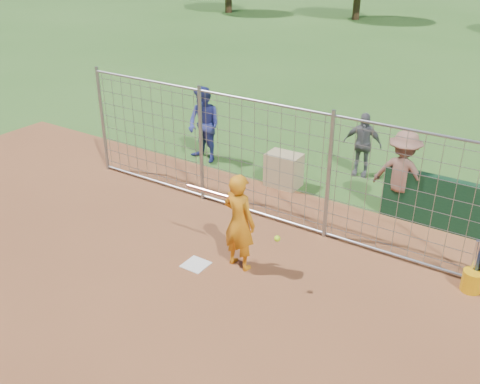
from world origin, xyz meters
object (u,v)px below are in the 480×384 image
Objects in this scene: bystander_a at (204,125)px; bucket_with_bats at (473,278)px; batter at (239,222)px; bystander_b at (362,144)px; equipment_bin at (284,170)px; bystander_c at (402,175)px.

bucket_with_bats is at bearing -5.45° from bystander_a.
bucket_with_bats is (3.66, 1.54, -0.66)m from batter.
bucket_with_bats is at bearing -150.62° from batter.
bystander_b is 1.64× the size of bucket_with_bats.
batter is 0.93× the size of bystander_a.
batter is at bearing -157.25° from bucket_with_bats.
bystander_a is at bearing 173.86° from equipment_bin.
bucket_with_bats is (1.92, -1.91, -0.69)m from bystander_c.
batter is at bearing -102.41° from bystander_b.
bystander_c is 2.78m from equipment_bin.
bystander_b is at bearing -43.68° from bystander_c.
batter reaches higher than bucket_with_bats.
bucket_with_bats is (3.39, -3.45, -0.55)m from bystander_b.
bystander_a reaches higher than equipment_bin.
bystander_c is 2.35× the size of equipment_bin.
equipment_bin is 5.01m from bucket_with_bats.
bystander_b is 2.13m from bystander_c.
bystander_a reaches higher than batter.
bystander_a is 2.43× the size of equipment_bin.
bystander_b is at bearing 50.41° from equipment_bin.
equipment_bin is (-0.99, 3.39, -0.50)m from batter.
batter reaches higher than equipment_bin.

